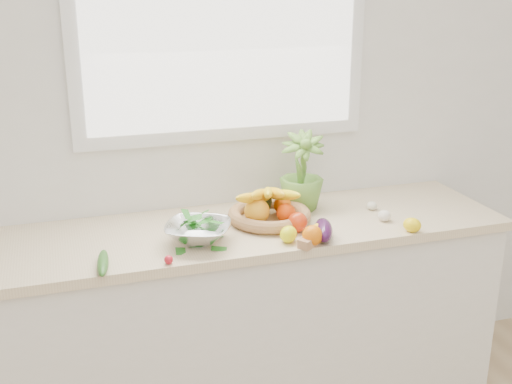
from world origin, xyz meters
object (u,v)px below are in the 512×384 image
object	(u,v)px
eggplant	(324,230)
cucumber	(103,263)
fruit_basket	(269,210)
potted_herb	(302,171)
colander_with_spinach	(198,228)
apple	(298,222)

from	to	relation	value
eggplant	cucumber	world-z (taller)	eggplant
fruit_basket	potted_herb	bearing A→B (deg)	29.77
eggplant	potted_herb	distance (m)	0.38
cucumber	fruit_basket	distance (m)	0.76
fruit_basket	colander_with_spinach	distance (m)	0.36
cucumber	potted_herb	xyz separation A→B (m)	(0.90, 0.36, 0.16)
fruit_basket	cucumber	bearing A→B (deg)	-160.45
cucumber	fruit_basket	xyz separation A→B (m)	(0.71, 0.25, 0.03)
cucumber	fruit_basket	bearing A→B (deg)	19.55
potted_herb	colander_with_spinach	world-z (taller)	potted_herb
eggplant	fruit_basket	distance (m)	0.29
eggplant	fruit_basket	bearing A→B (deg)	120.98
cucumber	potted_herb	world-z (taller)	potted_herb
fruit_basket	eggplant	bearing A→B (deg)	-59.02
eggplant	cucumber	xyz separation A→B (m)	(-0.86, -0.01, -0.02)
apple	colander_with_spinach	distance (m)	0.41
apple	potted_herb	xyz separation A→B (m)	(0.11, 0.25, 0.13)
apple	eggplant	bearing A→B (deg)	-55.23
eggplant	potted_herb	size ratio (longest dim) A/B	0.54
potted_herb	colander_with_spinach	distance (m)	0.59
apple	eggplant	world-z (taller)	apple
cucumber	colander_with_spinach	xyz separation A→B (m)	(0.38, 0.11, 0.05)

